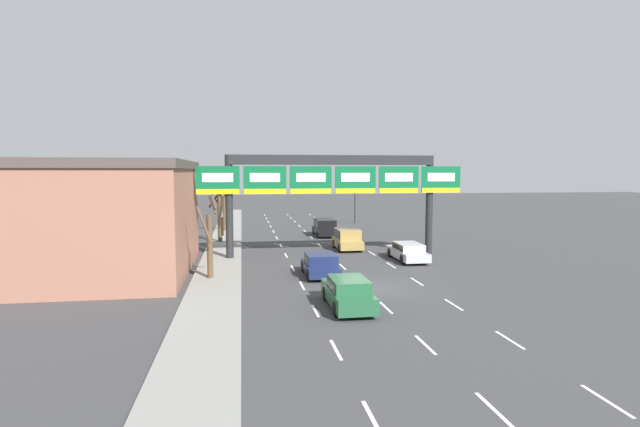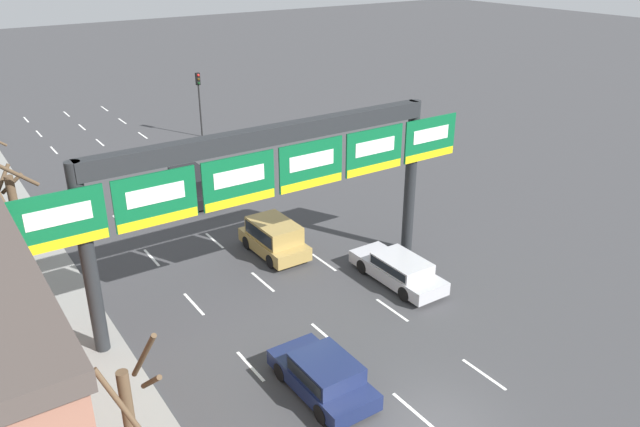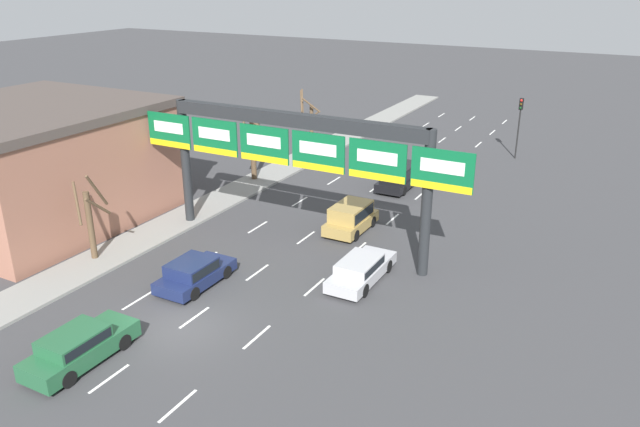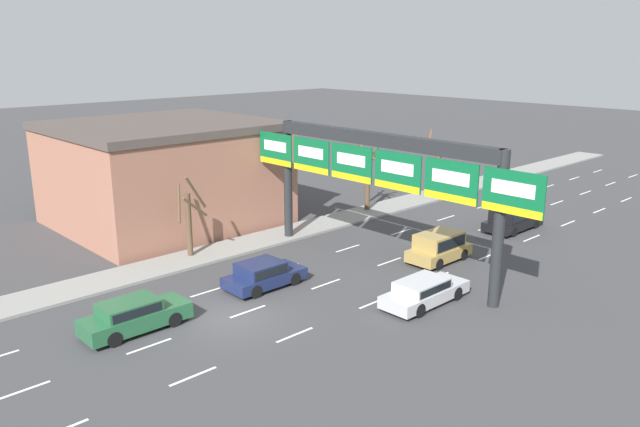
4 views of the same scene
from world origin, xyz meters
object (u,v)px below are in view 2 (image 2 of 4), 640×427
(sign_gantry, at_px, (273,169))
(car_silver, at_px, (399,269))
(suv_black, at_px, (193,184))
(car_navy, at_px, (324,374))
(tree_bare_closest, at_px, (132,415))
(tree_bare_second, at_px, (14,212))
(suv_gold, at_px, (274,236))
(traffic_light_near_gantry, at_px, (199,92))

(sign_gantry, bearing_deg, car_silver, -23.01)
(suv_black, distance_m, car_navy, 18.71)
(car_navy, height_order, tree_bare_closest, tree_bare_closest)
(suv_black, relative_size, tree_bare_second, 0.88)
(tree_bare_second, bearing_deg, sign_gantry, -45.11)
(suv_black, xyz_separation_m, tree_bare_closest, (-9.72, -18.65, 1.46))
(tree_bare_second, bearing_deg, car_navy, -66.02)
(car_navy, relative_size, suv_gold, 1.07)
(traffic_light_near_gantry, bearing_deg, car_silver, -94.57)
(suv_black, bearing_deg, sign_gantry, -96.84)
(car_silver, relative_size, tree_bare_second, 0.90)
(sign_gantry, height_order, tree_bare_closest, sign_gantry)
(tree_bare_closest, xyz_separation_m, tree_bare_second, (-0.23, 15.12, 0.50))
(traffic_light_near_gantry, distance_m, tree_bare_closest, 33.70)
(tree_bare_second, bearing_deg, tree_bare_closest, -89.11)
(suv_gold, relative_size, tree_bare_second, 0.74)
(sign_gantry, xyz_separation_m, suv_gold, (1.83, 3.37, -4.79))
(car_navy, bearing_deg, tree_bare_second, 113.98)
(car_navy, relative_size, traffic_light_near_gantry, 0.85)
(car_navy, relative_size, tree_bare_closest, 0.87)
(sign_gantry, relative_size, suv_black, 4.11)
(car_navy, height_order, car_silver, car_navy)
(sign_gantry, bearing_deg, suv_black, 83.16)
(car_silver, xyz_separation_m, traffic_light_near_gantry, (2.04, 25.55, 2.80))
(car_silver, bearing_deg, suv_gold, 119.99)
(suv_black, height_order, car_silver, suv_black)
(sign_gantry, bearing_deg, suv_gold, 61.43)
(car_navy, height_order, suv_gold, suv_gold)
(car_silver, distance_m, traffic_light_near_gantry, 25.78)
(suv_black, relative_size, traffic_light_near_gantry, 0.96)
(car_navy, distance_m, car_silver, 8.08)
(car_navy, xyz_separation_m, suv_gold, (3.72, 9.70, 0.20))
(suv_gold, distance_m, tree_bare_second, 11.72)
(car_navy, distance_m, suv_gold, 10.39)
(car_navy, xyz_separation_m, car_silver, (6.89, 4.21, -0.05))
(suv_gold, bearing_deg, sign_gantry, -118.57)
(traffic_light_near_gantry, xyz_separation_m, tree_bare_closest, (-15.32, -30.00, -1.10))
(suv_gold, relative_size, tree_bare_closest, 0.82)
(sign_gantry, relative_size, traffic_light_near_gantry, 3.94)
(suv_gold, xyz_separation_m, tree_bare_second, (-10.34, 5.17, 1.94))
(sign_gantry, bearing_deg, tree_bare_second, 134.89)
(suv_black, height_order, car_navy, suv_black)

